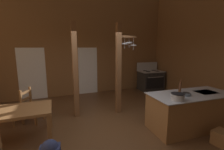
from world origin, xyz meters
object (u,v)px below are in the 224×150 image
at_px(ladderback_chair_by_post, 3,110).
at_px(bottle_tall_on_counter, 180,87).
at_px(mixing_bowl_on_counter, 186,94).
at_px(dining_table, 9,115).
at_px(ladderback_chair_at_table_end, 31,106).
at_px(kitchen_island, 190,111).
at_px(stove_range, 151,80).
at_px(step_stool, 221,136).
at_px(stockpot_on_counter, 178,97).

distance_m(ladderback_chair_by_post, bottle_tall_on_counter, 4.69).
distance_m(ladderback_chair_by_post, mixing_bowl_on_counter, 4.71).
xyz_separation_m(dining_table, mixing_bowl_on_counter, (3.90, -1.03, 0.30)).
bearing_deg(ladderback_chair_by_post, ladderback_chair_at_table_end, 1.26).
xyz_separation_m(kitchen_island, dining_table, (-4.16, 0.96, 0.20)).
bearing_deg(stove_range, kitchen_island, -109.86).
xyz_separation_m(mixing_bowl_on_counter, bottle_tall_on_counter, (0.09, 0.30, 0.10)).
bearing_deg(step_stool, stockpot_on_counter, 143.88).
xyz_separation_m(ladderback_chair_at_table_end, stockpot_on_counter, (3.13, -2.14, 0.54)).
bearing_deg(bottle_tall_on_counter, ladderback_chair_by_post, 159.21).
relative_size(step_stool, ladderback_chair_by_post, 0.42).
distance_m(dining_table, mixing_bowl_on_counter, 4.04).
relative_size(ladderback_chair_by_post, ladderback_chair_at_table_end, 1.00).
xyz_separation_m(stove_range, dining_table, (-5.40, -2.49, 0.17)).
distance_m(stove_range, step_stool, 4.41).
bearing_deg(stove_range, ladderback_chair_by_post, -164.84).
bearing_deg(mixing_bowl_on_counter, step_stool, -67.28).
relative_size(stove_range, dining_table, 0.77).
relative_size(kitchen_island, mixing_bowl_on_counter, 11.26).
relative_size(stove_range, mixing_bowl_on_counter, 6.71).
relative_size(step_stool, bottle_tall_on_counter, 1.18).
height_order(ladderback_chair_at_table_end, stockpot_on_counter, stockpot_on_counter).
bearing_deg(stockpot_on_counter, dining_table, 160.80).
bearing_deg(stockpot_on_counter, ladderback_chair_by_post, 150.76).
bearing_deg(stove_range, mixing_bowl_on_counter, -113.12).
height_order(ladderback_chair_by_post, ladderback_chair_at_table_end, same).
bearing_deg(kitchen_island, bottle_tall_on_counter, 124.39).
bearing_deg(ladderback_chair_at_table_end, stockpot_on_counter, -34.39).
height_order(kitchen_island, ladderback_chair_by_post, ladderback_chair_by_post).
bearing_deg(kitchen_island, mixing_bowl_on_counter, -165.45).
height_order(kitchen_island, dining_table, kitchen_island).
bearing_deg(step_stool, dining_table, 157.38).
bearing_deg(stockpot_on_counter, mixing_bowl_on_counter, 21.31).
bearing_deg(ladderback_chair_at_table_end, mixing_bowl_on_counter, -28.78).
bearing_deg(stove_range, step_stool, -105.75).
xyz_separation_m(ladderback_chair_at_table_end, mixing_bowl_on_counter, (3.58, -1.97, 0.50)).
bearing_deg(bottle_tall_on_counter, dining_table, 169.75).
relative_size(ladderback_chair_at_table_end, stockpot_on_counter, 2.60).
relative_size(stockpot_on_counter, mixing_bowl_on_counter, 1.86).
xyz_separation_m(step_stool, ladderback_chair_at_table_end, (-3.89, 2.69, 0.27)).
height_order(stove_range, dining_table, stove_range).
distance_m(step_stool, dining_table, 4.58).
height_order(mixing_bowl_on_counter, bottle_tall_on_counter, bottle_tall_on_counter).
distance_m(ladderback_chair_by_post, stockpot_on_counter, 4.39).
relative_size(stockpot_on_counter, bottle_tall_on_counter, 1.08).
bearing_deg(mixing_bowl_on_counter, bottle_tall_on_counter, 73.08).
distance_m(dining_table, ladderback_chair_at_table_end, 1.01).
xyz_separation_m(ladderback_chair_by_post, bottle_tall_on_counter, (4.34, -1.65, 0.60)).
height_order(ladderback_chair_by_post, stockpot_on_counter, stockpot_on_counter).
bearing_deg(mixing_bowl_on_counter, kitchen_island, 14.55).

